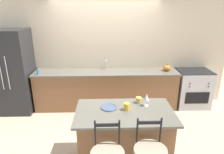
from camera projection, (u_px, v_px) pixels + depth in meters
ground_plane at (107, 113)px, 4.69m from camera, size 18.00×18.00×0.00m
wall_back at (106, 51)px, 4.88m from camera, size 6.00×0.07×2.70m
back_counter at (106, 89)px, 4.88m from camera, size 3.39×0.66×0.92m
sink_faucet at (106, 63)px, 4.86m from camera, size 0.02×0.13×0.22m
kitchen_island at (124, 137)px, 3.09m from camera, size 1.45×0.85×0.91m
refrigerator at (13, 72)px, 4.57m from camera, size 0.82×0.78×1.91m
oven_range at (192, 88)px, 4.93m from camera, size 0.78×0.63×0.92m
dinner_plate at (109, 107)px, 3.03m from camera, size 0.25×0.25×0.02m
wine_glass at (147, 97)px, 3.05m from camera, size 0.08×0.08×0.20m
coffee_mug at (139, 100)px, 3.18m from camera, size 0.12×0.09×0.10m
tumbler_cup at (127, 107)px, 2.96m from camera, size 0.09×0.09×0.11m
pumpkin_decoration at (167, 68)px, 4.74m from camera, size 0.18×0.18×0.16m
soap_bottle at (38, 71)px, 4.50m from camera, size 0.05×0.05×0.16m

